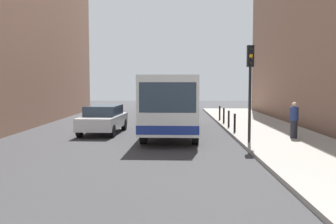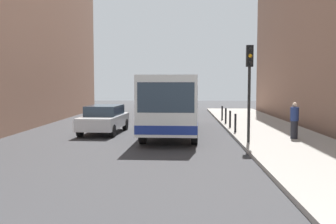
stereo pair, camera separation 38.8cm
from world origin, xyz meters
The scene contains 11 objects.
ground_plane centered at (0.00, 0.00, 0.00)m, with size 80.00×80.00×0.00m, color #38383A.
sidewalk centered at (5.40, 0.00, 0.07)m, with size 4.40×40.00×0.15m, color #9E9991.
bus centered at (0.28, 2.23, 1.73)m, with size 2.92×11.10×3.00m.
car_beside_bus centered at (-3.40, 1.81, 0.78)m, with size 2.10×4.51×1.48m.
car_behind_bus centered at (-0.52, 12.06, 0.78)m, with size 1.96×4.45×1.48m.
traffic_light centered at (3.55, -2.10, 3.01)m, with size 0.28×0.33×4.10m.
bollard_near centered at (3.45, 1.30, 0.62)m, with size 0.11×0.11×0.95m, color black.
bollard_mid centered at (3.45, 3.51, 0.62)m, with size 0.11×0.11×0.95m, color black.
bollard_far centered at (3.45, 5.72, 0.62)m, with size 0.11×0.11×0.95m, color black.
bollard_farthest centered at (3.45, 7.93, 0.62)m, with size 0.11×0.11×0.95m, color black.
pedestrian_near_signal centered at (5.81, -0.89, 0.97)m, with size 0.38×0.38×1.65m.
Camera 2 is at (0.71, -18.81, 2.68)m, focal length 42.06 mm.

